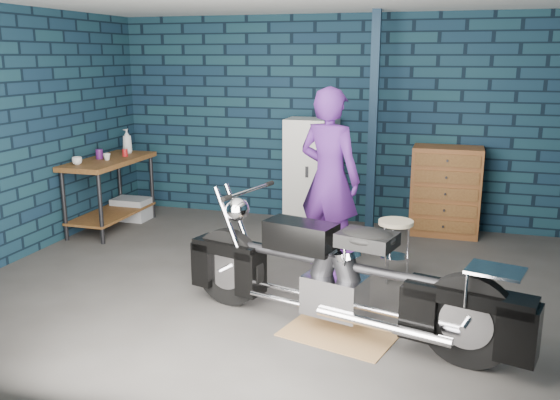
# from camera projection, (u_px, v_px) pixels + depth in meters

# --- Properties ---
(ground) EXTENTS (6.00, 6.00, 0.00)m
(ground) POSITION_uv_depth(u_px,v_px,m) (283.00, 286.00, 5.75)
(ground) COLOR #44423F
(ground) RESTS_ON ground
(room_walls) EXTENTS (6.02, 5.01, 2.71)m
(room_walls) POSITION_uv_depth(u_px,v_px,m) (299.00, 84.00, 5.81)
(room_walls) COLOR #0F2235
(room_walls) RESTS_ON ground
(support_post) EXTENTS (0.10, 0.10, 2.70)m
(support_post) POSITION_uv_depth(u_px,v_px,m) (373.00, 127.00, 7.09)
(support_post) COLOR #122539
(support_post) RESTS_ON ground
(workbench) EXTENTS (0.60, 1.40, 0.91)m
(workbench) POSITION_uv_depth(u_px,v_px,m) (111.00, 194.00, 7.58)
(workbench) COLOR brown
(workbench) RESTS_ON ground
(drip_mat) EXTENTS (1.01, 0.85, 0.01)m
(drip_mat) POSITION_uv_depth(u_px,v_px,m) (341.00, 332.00, 4.79)
(drip_mat) COLOR brown
(drip_mat) RESTS_ON ground
(motorcycle) EXTENTS (2.57, 1.29, 1.10)m
(motorcycle) POSITION_uv_depth(u_px,v_px,m) (342.00, 269.00, 4.66)
(motorcycle) COLOR black
(motorcycle) RESTS_ON ground
(person) EXTENTS (0.80, 0.66, 1.88)m
(person) POSITION_uv_depth(u_px,v_px,m) (329.00, 179.00, 6.11)
(person) COLOR #4B1E71
(person) RESTS_ON ground
(storage_bin) EXTENTS (0.47, 0.34, 0.30)m
(storage_bin) POSITION_uv_depth(u_px,v_px,m) (132.00, 209.00, 8.06)
(storage_bin) COLOR #92959A
(storage_bin) RESTS_ON ground
(locker) EXTENTS (0.65, 0.46, 1.39)m
(locker) POSITION_uv_depth(u_px,v_px,m) (311.00, 172.00, 7.73)
(locker) COLOR silver
(locker) RESTS_ON ground
(tool_chest) EXTENTS (0.83, 0.46, 1.10)m
(tool_chest) POSITION_uv_depth(u_px,v_px,m) (445.00, 191.00, 7.29)
(tool_chest) COLOR brown
(tool_chest) RESTS_ON ground
(shop_stool) EXTENTS (0.37, 0.37, 0.62)m
(shop_stool) POSITION_uv_depth(u_px,v_px,m) (395.00, 251.00, 5.83)
(shop_stool) COLOR beige
(shop_stool) RESTS_ON ground
(cup_a) EXTENTS (0.14, 0.14, 0.09)m
(cup_a) POSITION_uv_depth(u_px,v_px,m) (77.00, 161.00, 7.07)
(cup_a) COLOR beige
(cup_a) RESTS_ON workbench
(cup_b) EXTENTS (0.10, 0.10, 0.09)m
(cup_b) POSITION_uv_depth(u_px,v_px,m) (107.00, 157.00, 7.38)
(cup_b) COLOR beige
(cup_b) RESTS_ON workbench
(mug_purple) EXTENTS (0.11, 0.11, 0.12)m
(mug_purple) POSITION_uv_depth(u_px,v_px,m) (99.00, 154.00, 7.46)
(mug_purple) COLOR #4F175F
(mug_purple) RESTS_ON workbench
(mug_red) EXTENTS (0.09, 0.09, 0.10)m
(mug_red) POSITION_uv_depth(u_px,v_px,m) (125.00, 153.00, 7.64)
(mug_red) COLOR #A41517
(mug_red) RESTS_ON workbench
(bottle) EXTENTS (0.15, 0.15, 0.32)m
(bottle) POSITION_uv_depth(u_px,v_px,m) (127.00, 141.00, 7.87)
(bottle) COLOR #92959A
(bottle) RESTS_ON workbench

